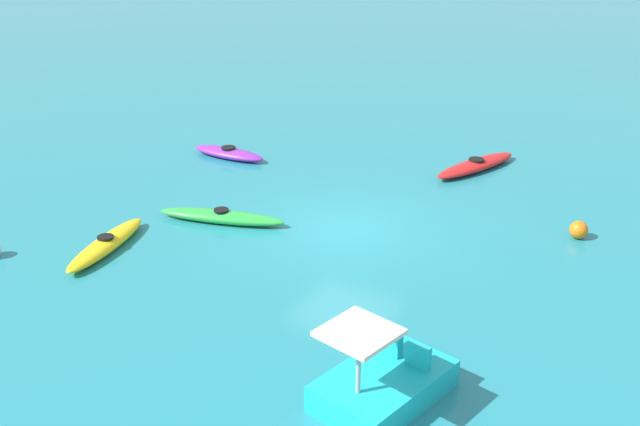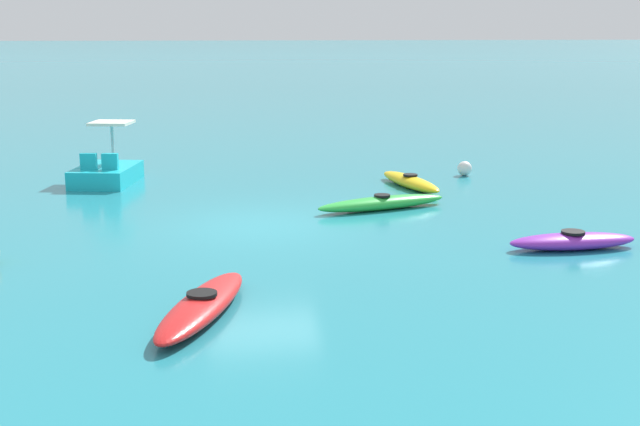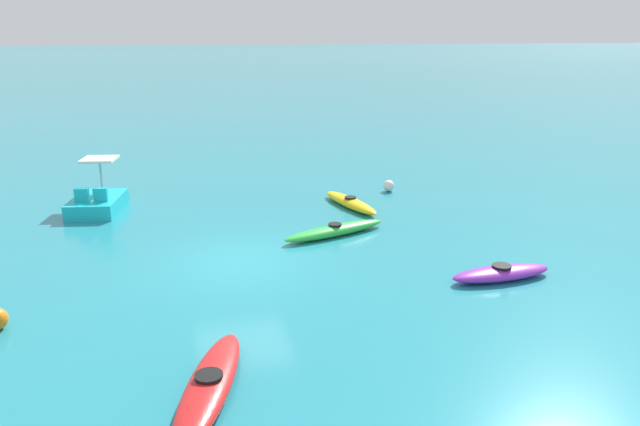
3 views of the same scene
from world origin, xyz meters
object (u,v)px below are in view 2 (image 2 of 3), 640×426
at_px(kayak_red, 202,305).
at_px(kayak_yellow, 410,182).
at_px(buoy_white, 465,168).
at_px(kayak_purple, 573,241).
at_px(kayak_green, 382,203).
at_px(pedal_boat_cyan, 107,172).

bearing_deg(kayak_red, kayak_yellow, 150.35).
relative_size(kayak_red, buoy_white, 8.16).
bearing_deg(kayak_purple, kayak_green, -144.79).
distance_m(kayak_purple, pedal_boat_cyan, 13.20).
bearing_deg(kayak_red, buoy_white, 146.37).
distance_m(kayak_red, kayak_yellow, 11.48).
relative_size(kayak_purple, pedal_boat_cyan, 0.99).
height_order(kayak_green, buoy_white, buoy_white).
distance_m(kayak_yellow, buoy_white, 2.64).
distance_m(kayak_yellow, kayak_green, 3.08).
relative_size(kayak_red, kayak_yellow, 1.09).
bearing_deg(kayak_purple, kayak_yellow, -167.09).
distance_m(kayak_red, buoy_white, 13.97).
bearing_deg(kayak_purple, buoy_white, 176.92).
height_order(kayak_yellow, kayak_green, same).
xyz_separation_m(kayak_red, buoy_white, (-11.63, 7.74, 0.05)).
distance_m(kayak_purple, kayak_red, 7.88).
height_order(kayak_purple, kayak_yellow, same).
height_order(kayak_purple, buoy_white, buoy_white).
bearing_deg(kayak_green, buoy_white, 142.13).
bearing_deg(buoy_white, kayak_green, -37.87).
distance_m(kayak_red, pedal_boat_cyan, 12.02).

